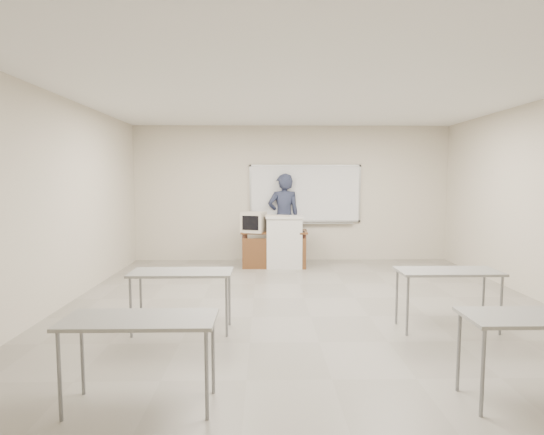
{
  "coord_description": "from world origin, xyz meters",
  "views": [
    {
      "loc": [
        -0.61,
        -5.48,
        1.82
      ],
      "look_at": [
        -0.47,
        2.2,
        1.13
      ],
      "focal_mm": 28.0,
      "sensor_mm": 36.0,
      "label": 1
    }
  ],
  "objects_px": {
    "instructor_desk": "(275,242)",
    "laptop": "(294,228)",
    "whiteboard": "(305,195)",
    "podium": "(284,242)",
    "mouse": "(284,229)",
    "presenter": "(284,217)",
    "crt_monitor": "(254,222)",
    "keyboard": "(277,216)"
  },
  "relations": [
    {
      "from": "instructor_desk",
      "to": "laptop",
      "type": "height_order",
      "value": "laptop"
    },
    {
      "from": "whiteboard",
      "to": "podium",
      "type": "distance_m",
      "value": 1.32
    },
    {
      "from": "laptop",
      "to": "mouse",
      "type": "bearing_deg",
      "value": 128.08
    },
    {
      "from": "whiteboard",
      "to": "presenter",
      "type": "relative_size",
      "value": 1.27
    },
    {
      "from": "crt_monitor",
      "to": "laptop",
      "type": "bearing_deg",
      "value": 16.5
    },
    {
      "from": "mouse",
      "to": "whiteboard",
      "type": "bearing_deg",
      "value": 28.04
    },
    {
      "from": "instructor_desk",
      "to": "mouse",
      "type": "bearing_deg",
      "value": 41.53
    },
    {
      "from": "instructor_desk",
      "to": "laptop",
      "type": "bearing_deg",
      "value": 1.15
    },
    {
      "from": "instructor_desk",
      "to": "mouse",
      "type": "height_order",
      "value": "mouse"
    },
    {
      "from": "instructor_desk",
      "to": "presenter",
      "type": "height_order",
      "value": "presenter"
    },
    {
      "from": "crt_monitor",
      "to": "mouse",
      "type": "distance_m",
      "value": 0.67
    },
    {
      "from": "mouse",
      "to": "presenter",
      "type": "xyz_separation_m",
      "value": [
        0.02,
        0.55,
        0.2
      ]
    },
    {
      "from": "keyboard",
      "to": "mouse",
      "type": "bearing_deg",
      "value": 79.82
    },
    {
      "from": "instructor_desk",
      "to": "laptop",
      "type": "xyz_separation_m",
      "value": [
        0.4,
        -0.01,
        0.28
      ]
    },
    {
      "from": "whiteboard",
      "to": "laptop",
      "type": "distance_m",
      "value": 1.08
    },
    {
      "from": "whiteboard",
      "to": "instructor_desk",
      "type": "distance_m",
      "value": 1.41
    },
    {
      "from": "crt_monitor",
      "to": "mouse",
      "type": "bearing_deg",
      "value": 32.07
    },
    {
      "from": "instructor_desk",
      "to": "presenter",
      "type": "distance_m",
      "value": 0.86
    },
    {
      "from": "keyboard",
      "to": "whiteboard",
      "type": "bearing_deg",
      "value": 72.67
    },
    {
      "from": "laptop",
      "to": "podium",
      "type": "bearing_deg",
      "value": 162.52
    },
    {
      "from": "whiteboard",
      "to": "mouse",
      "type": "distance_m",
      "value": 1.07
    },
    {
      "from": "crt_monitor",
      "to": "laptop",
      "type": "height_order",
      "value": "crt_monitor"
    },
    {
      "from": "laptop",
      "to": "mouse",
      "type": "distance_m",
      "value": 0.27
    },
    {
      "from": "presenter",
      "to": "podium",
      "type": "bearing_deg",
      "value": 81.87
    },
    {
      "from": "laptop",
      "to": "mouse",
      "type": "height_order",
      "value": "laptop"
    },
    {
      "from": "instructor_desk",
      "to": "mouse",
      "type": "xyz_separation_m",
      "value": [
        0.2,
        0.16,
        0.24
      ]
    },
    {
      "from": "whiteboard",
      "to": "laptop",
      "type": "relative_size",
      "value": 6.84
    },
    {
      "from": "crt_monitor",
      "to": "presenter",
      "type": "relative_size",
      "value": 0.25
    },
    {
      "from": "instructor_desk",
      "to": "keyboard",
      "type": "relative_size",
      "value": 2.75
    },
    {
      "from": "instructor_desk",
      "to": "crt_monitor",
      "type": "height_order",
      "value": "crt_monitor"
    },
    {
      "from": "keyboard",
      "to": "presenter",
      "type": "height_order",
      "value": "presenter"
    },
    {
      "from": "crt_monitor",
      "to": "mouse",
      "type": "relative_size",
      "value": 4.52
    },
    {
      "from": "instructor_desk",
      "to": "mouse",
      "type": "distance_m",
      "value": 0.35
    },
    {
      "from": "instructor_desk",
      "to": "podium",
      "type": "bearing_deg",
      "value": 5.81
    },
    {
      "from": "laptop",
      "to": "keyboard",
      "type": "bearing_deg",
      "value": -175.58
    },
    {
      "from": "crt_monitor",
      "to": "presenter",
      "type": "distance_m",
      "value": 0.96
    },
    {
      "from": "crt_monitor",
      "to": "laptop",
      "type": "distance_m",
      "value": 0.83
    },
    {
      "from": "podium",
      "to": "laptop",
      "type": "xyz_separation_m",
      "value": [
        0.2,
        -0.02,
        0.27
      ]
    },
    {
      "from": "crt_monitor",
      "to": "whiteboard",
      "type": "bearing_deg",
      "value": 51.63
    },
    {
      "from": "instructor_desk",
      "to": "crt_monitor",
      "type": "relative_size",
      "value": 2.76
    },
    {
      "from": "podium",
      "to": "crt_monitor",
      "type": "relative_size",
      "value": 2.17
    },
    {
      "from": "mouse",
      "to": "keyboard",
      "type": "bearing_deg",
      "value": -142.03
    }
  ]
}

